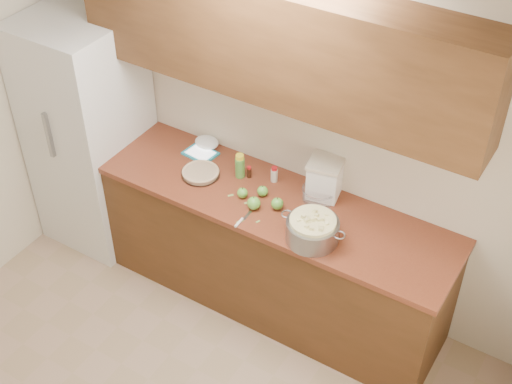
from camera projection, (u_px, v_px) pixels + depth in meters
The scene contains 22 objects.
room_shell at pixel (100, 303), 3.39m from camera, with size 3.60×3.60×3.60m.
counter_run at pixel (261, 247), 4.89m from camera, with size 2.64×0.68×0.92m.
upper_cabinets at pixel (276, 42), 4.04m from camera, with size 2.60×0.34×0.70m, color brown.
fridge at pixel (90, 133), 5.17m from camera, with size 0.70×0.70×1.80m, color silver.
pie at pixel (201, 173), 4.74m from camera, with size 0.26×0.26×0.04m.
colander at pixel (312, 230), 4.23m from camera, with size 0.42×0.32×0.16m.
flour_canister at pixel (325, 178), 4.52m from camera, with size 0.25×0.25×0.26m.
tablet at pixel (200, 153), 4.93m from camera, with size 0.24×0.19×0.02m.
paring_knife at pixel (240, 222), 4.39m from camera, with size 0.02×0.18×0.02m.
lemon_bottle at pixel (240, 166), 4.70m from camera, with size 0.06×0.06×0.18m.
cinnamon_shaker at pixel (274, 174), 4.68m from camera, with size 0.05×0.05×0.11m.
vanilla_bottle at pixel (249, 172), 4.72m from camera, with size 0.03×0.03×0.09m.
mixing_bowl at pixel (319, 193), 4.54m from camera, with size 0.23×0.23×0.08m.
paper_towel at pixel (207, 142), 4.99m from camera, with size 0.18×0.14×0.07m, color white.
apple_left at pixel (242, 193), 4.56m from camera, with size 0.07×0.07×0.08m.
apple_center at pixel (263, 191), 4.57m from camera, with size 0.07×0.07×0.08m.
apple_front at pixel (254, 203), 4.47m from camera, with size 0.09×0.09×0.10m.
apple_extra at pixel (277, 204), 4.47m from camera, with size 0.08×0.08×0.09m.
peel_a at pixel (240, 221), 4.40m from camera, with size 0.05×0.02×0.00m, color #8CB055.
peel_b at pixel (231, 195), 4.59m from camera, with size 0.04×0.01×0.00m, color #8CB055.
peel_c at pixel (258, 222), 4.40m from camera, with size 0.03×0.01×0.00m, color #8CB055.
peel_d at pixel (247, 203), 4.54m from camera, with size 0.04×0.02×0.00m, color #8CB055.
Camera 1 is at (1.83, -1.54, 3.87)m, focal length 50.00 mm.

